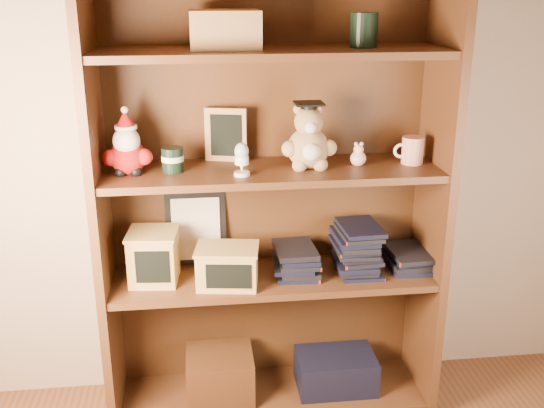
{
  "coord_description": "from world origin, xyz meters",
  "views": [
    {
      "loc": [
        -0.3,
        -0.77,
        1.55
      ],
      "look_at": [
        -0.05,
        1.3,
        0.82
      ],
      "focal_mm": 42.0,
      "sensor_mm": 36.0,
      "label": 1
    }
  ],
  "objects_px": {
    "teacher_mug": "(412,150)",
    "bookcase": "(270,210)",
    "grad_teddy_bear": "(309,143)",
    "treats_box": "(154,256)"
  },
  "relations": [
    {
      "from": "teacher_mug",
      "to": "treats_box",
      "type": "xyz_separation_m",
      "value": [
        -0.91,
        -0.0,
        -0.35
      ]
    },
    {
      "from": "bookcase",
      "to": "treats_box",
      "type": "relative_size",
      "value": 8.59
    },
    {
      "from": "teacher_mug",
      "to": "bookcase",
      "type": "bearing_deg",
      "value": 174.16
    },
    {
      "from": "bookcase",
      "to": "grad_teddy_bear",
      "type": "xyz_separation_m",
      "value": [
        0.13,
        -0.06,
        0.26
      ]
    },
    {
      "from": "grad_teddy_bear",
      "to": "treats_box",
      "type": "xyz_separation_m",
      "value": [
        -0.54,
        0.01,
        -0.39
      ]
    },
    {
      "from": "bookcase",
      "to": "treats_box",
      "type": "distance_m",
      "value": 0.44
    },
    {
      "from": "bookcase",
      "to": "treats_box",
      "type": "xyz_separation_m",
      "value": [
        -0.42,
        -0.05,
        -0.13
      ]
    },
    {
      "from": "treats_box",
      "to": "grad_teddy_bear",
      "type": "bearing_deg",
      "value": -0.65
    },
    {
      "from": "bookcase",
      "to": "grad_teddy_bear",
      "type": "bearing_deg",
      "value": -24.37
    },
    {
      "from": "grad_teddy_bear",
      "to": "teacher_mug",
      "type": "height_order",
      "value": "grad_teddy_bear"
    }
  ]
}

